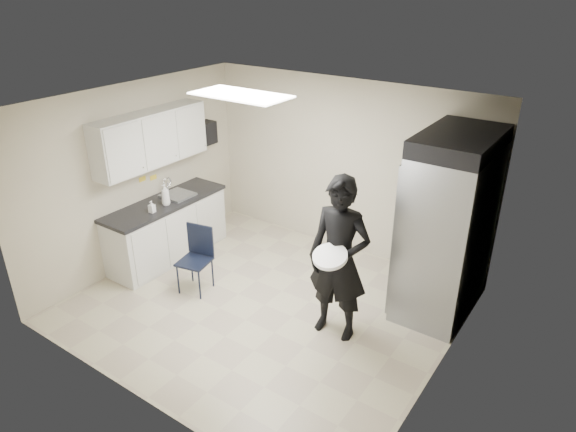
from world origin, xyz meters
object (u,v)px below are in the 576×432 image
Objects in this scene: commercial_fridge at (447,233)px; folding_chair at (194,262)px; man_tuxedo at (339,260)px; lower_counter at (167,231)px.

commercial_fridge is 3.25m from folding_chair.
man_tuxedo is (1.99, 0.31, 0.55)m from folding_chair.
commercial_fridge reaches higher than lower_counter.
folding_chair is (0.98, -0.44, 0.01)m from lower_counter.
man_tuxedo reaches higher than folding_chair.
lower_counter is 0.90× the size of commercial_fridge.
man_tuxedo is (-0.81, -1.21, -0.06)m from commercial_fridge.
folding_chair is at bearing -176.65° from man_tuxedo.
folding_chair is 2.09m from man_tuxedo.
man_tuxedo is at bearing -123.84° from commercial_fridge.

